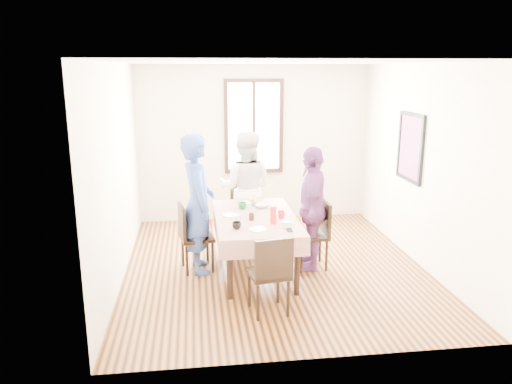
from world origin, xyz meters
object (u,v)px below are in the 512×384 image
Objects in this scene: chair_left at (197,237)px; chair_near at (269,273)px; chair_far at (246,214)px; person_left at (197,204)px; person_right at (311,208)px; dining_table at (256,244)px; person_far at (246,188)px; chair_right at (311,235)px.

chair_left and chair_near have the same top height.
chair_far is 0.50× the size of person_left.
chair_left is 1.24m from chair_far.
chair_left is at bearing -79.28° from person_right.
person_right reaches higher than chair_left.
chair_far reaches higher than dining_table.
person_far is (-0.00, -0.02, 0.41)m from chair_far.
chair_far is 1.31m from person_left.
chair_far is 1.00× the size of chair_near.
chair_right is at bearing 48.12° from chair_near.
chair_near is 0.55× the size of person_right.
person_left is 1.05× the size of person_far.
person_right is (0.74, 0.05, 0.45)m from dining_table.
chair_near is at bearing 84.62° from chair_far.
chair_left and chair_far have the same top height.
chair_right is 1.00× the size of chair_near.
chair_right is 0.50× the size of person_left.
person_far is at bearing 81.00° from chair_near.
chair_left is at bearing 82.29° from person_left.
chair_far is at bearing 90.00° from dining_table.
person_right is at bearing 119.19° from chair_far.
person_right is (1.51, -0.10, 0.37)m from chair_left.
dining_table is 1.80× the size of chair_left.
person_far is (-0.00, 1.11, 0.49)m from dining_table.
chair_near is at bearing -17.56° from person_right.
person_right is at bearing 3.95° from dining_table.
chair_far is 0.52× the size of person_far.
chair_left is 1.49m from chair_near.
chair_left is at bearing 67.85° from person_far.
person_right is at bearing 89.82° from chair_right.
person_right is at bearing 48.82° from chair_near.
person_left is at bearing 80.13° from chair_left.
person_right is (0.74, -1.08, 0.37)m from chair_far.
person_far is 1.29m from person_right.
person_right is at bearing 141.56° from person_far.
person_right reaches higher than chair_far.
chair_right is 0.37m from person_right.
person_left reaches higher than chair_right.
chair_left is 0.55× the size of person_right.
chair_left is 0.52× the size of person_far.
person_left reaches higher than person_far.
person_left is at bearing 111.06° from chair_near.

